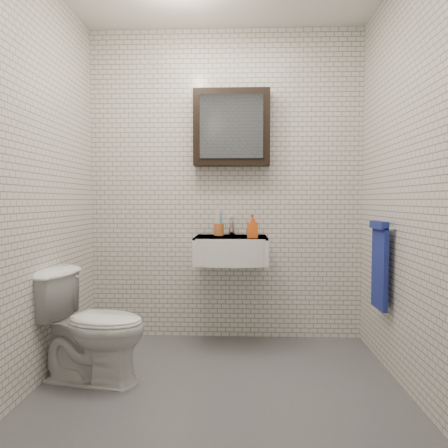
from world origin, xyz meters
The scene contains 9 objects.
ground centered at (0.00, 0.00, 0.01)m, with size 2.20×2.00×0.01m, color #52555A.
room_shell centered at (0.00, 0.00, 1.47)m, with size 2.22×2.02×2.51m.
washbasin centered at (0.05, 0.73, 0.76)m, with size 0.55×0.50×0.20m.
faucet centered at (0.05, 0.93, 0.92)m, with size 0.06×0.20×0.15m.
mirror_cabinet centered at (0.05, 0.93, 1.70)m, with size 0.60×0.15×0.60m.
towel_rail centered at (1.04, 0.35, 0.72)m, with size 0.09×0.30×0.58m.
toothbrush_cup centered at (-0.05, 0.88, 0.90)m, with size 0.09×0.09×0.21m.
soap_bottle centered at (0.21, 0.65, 0.94)m, with size 0.08×0.08×0.17m, color orange.
toilet centered at (-0.80, 0.08, 0.35)m, with size 0.39×0.69×0.70m, color white.
Camera 1 is at (0.13, -2.55, 1.13)m, focal length 35.00 mm.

